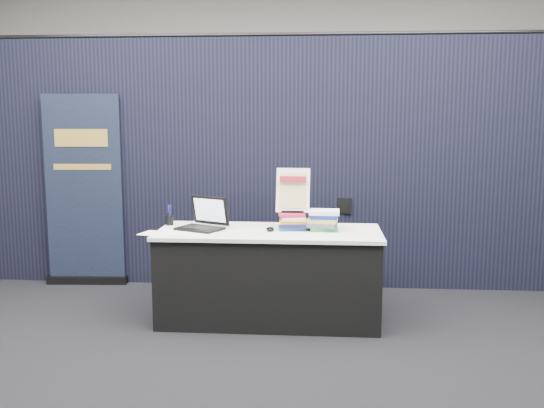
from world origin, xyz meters
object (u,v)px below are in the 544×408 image
(book_stack_tall, at_px, (293,221))
(display_table, at_px, (269,275))
(book_stack_short, at_px, (323,220))
(info_sign, at_px, (293,191))
(stacking_chair, at_px, (331,240))
(pullup_banner, at_px, (84,201))
(laptop, at_px, (201,222))

(book_stack_tall, bearing_deg, display_table, -167.66)
(book_stack_tall, height_order, book_stack_short, book_stack_short)
(book_stack_short, xyz_separation_m, info_sign, (-0.25, 0.03, 0.23))
(book_stack_tall, xyz_separation_m, stacking_chair, (0.33, 0.84, -0.33))
(pullup_banner, bearing_deg, laptop, -38.02)
(display_table, height_order, info_sign, info_sign)
(book_stack_tall, relative_size, book_stack_short, 0.91)
(info_sign, relative_size, stacking_chair, 0.42)
(book_stack_tall, bearing_deg, pullup_banner, 156.57)
(display_table, height_order, book_stack_short, book_stack_short)
(laptop, xyz_separation_m, book_stack_short, (1.00, 0.02, 0.02))
(laptop, height_order, stacking_chair, laptop)
(book_stack_tall, bearing_deg, info_sign, 90.00)
(book_stack_short, xyz_separation_m, stacking_chair, (0.09, 0.84, -0.34))
(book_stack_tall, height_order, stacking_chair, book_stack_tall)
(display_table, xyz_separation_m, book_stack_short, (0.44, 0.04, 0.46))
(info_sign, bearing_deg, stacking_chair, 69.55)
(pullup_banner, relative_size, stacking_chair, 2.12)
(display_table, xyz_separation_m, book_stack_tall, (0.19, 0.04, 0.44))
(laptop, distance_m, book_stack_short, 1.00)
(display_table, height_order, laptop, laptop)
(book_stack_tall, distance_m, pullup_banner, 2.28)
(pullup_banner, height_order, stacking_chair, pullup_banner)
(book_stack_short, bearing_deg, info_sign, 172.49)
(book_stack_tall, distance_m, book_stack_short, 0.25)
(laptop, height_order, book_stack_tall, laptop)
(stacking_chair, bearing_deg, display_table, -109.49)
(info_sign, xyz_separation_m, pullup_banner, (-2.09, 0.88, -0.23))
(stacking_chair, bearing_deg, pullup_banner, -170.44)
(book_stack_short, height_order, stacking_chair, book_stack_short)
(book_stack_tall, bearing_deg, laptop, -178.03)
(stacking_chair, bearing_deg, book_stack_tall, -100.56)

